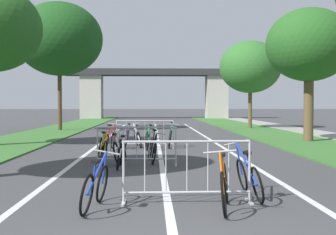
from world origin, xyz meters
name	(u,v)px	position (x,y,z in m)	size (l,w,h in m)	color
grass_verge_left	(55,131)	(-6.14, 23.78, 0.03)	(3.43, 58.14, 0.05)	#386B2D
grass_verge_right	(256,131)	(6.14, 23.78, 0.03)	(3.43, 58.14, 0.05)	#386B2D
sidewalk_path_right	(300,130)	(8.85, 23.78, 0.04)	(1.99, 58.14, 0.08)	gray
lane_stripe_center	(158,140)	(0.00, 16.82, 0.00)	(0.14, 33.63, 0.01)	silver
lane_stripe_right_lane	(211,140)	(2.44, 16.82, 0.00)	(0.14, 33.63, 0.01)	silver
lane_stripe_left_lane	(104,140)	(-2.44, 16.82, 0.00)	(0.14, 33.63, 0.01)	silver
overpass_bridge	(154,86)	(0.00, 48.05, 3.68)	(20.43, 3.04, 5.60)	#2D2D30
tree_left_maple_mid	(59,39)	(-6.01, 24.65, 5.68)	(5.36, 5.36, 7.96)	#4C3823
tree_right_cypress_far	(309,45)	(6.53, 15.60, 4.19)	(3.72, 3.72, 5.80)	brown
tree_right_pine_far	(250,67)	(6.29, 26.32, 4.13)	(4.10, 4.10, 5.88)	brown
crowd_barrier_nearest	(187,172)	(0.32, 3.60, 0.52)	(2.18, 0.47, 1.05)	#ADADB2
crowd_barrier_second	(137,146)	(-0.68, 8.30, 0.52)	(2.19, 0.54, 1.05)	#ADADB2
crowd_barrier_third	(145,135)	(-0.53, 13.01, 0.52)	(2.18, 0.51, 1.05)	#ADADB2
bicycle_white_0	(121,153)	(-1.06, 7.87, 0.39)	(0.48, 1.73, 1.03)	black
bicycle_blue_1	(95,187)	(-1.15, 3.20, 0.36)	(0.53, 1.60, 0.90)	black
bicycle_red_2	(110,140)	(-1.80, 12.58, 0.36)	(0.64, 1.67, 0.96)	black
bicycle_yellow_3	(103,150)	(-1.64, 8.81, 0.38)	(0.64, 1.66, 0.96)	black
bicycle_black_4	(152,150)	(-0.25, 8.91, 0.36)	(0.52, 1.67, 0.93)	black
bicycle_purple_5	(126,137)	(-1.24, 13.52, 0.37)	(0.54, 1.65, 0.91)	black
bicycle_silver_6	(120,150)	(-1.18, 8.87, 0.36)	(0.50, 1.62, 0.94)	black
bicycle_teal_7	(170,137)	(0.42, 13.38, 0.39)	(0.53, 1.70, 0.97)	black
bicycle_orange_8	(224,186)	(0.86, 3.08, 0.38)	(0.58, 1.65, 0.99)	black
bicycle_green_9	(147,139)	(-0.44, 12.64, 0.36)	(0.45, 1.68, 0.96)	black
bicycle_white_10	(137,138)	(-0.83, 13.59, 0.36)	(0.63, 1.70, 0.92)	black
bicycle_blue_11	(249,177)	(1.44, 4.00, 0.36)	(0.49, 1.73, 0.99)	black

